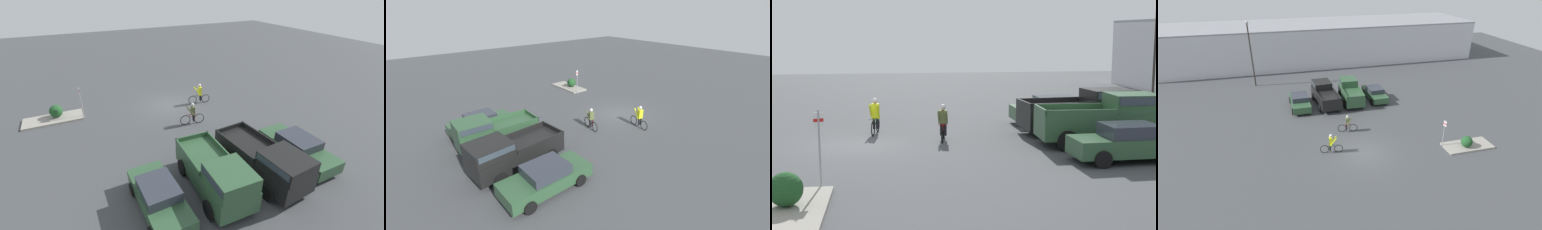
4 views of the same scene
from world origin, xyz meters
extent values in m
plane|color=#424447|center=(0.00, 0.00, 0.00)|extent=(80.00, 80.00, 0.00)
cube|color=#2D5133|center=(-4.02, 10.02, 0.61)|extent=(1.90, 4.65, 0.68)
cube|color=#2D333D|center=(-4.02, 10.02, 1.20)|extent=(1.68, 2.10, 0.49)
cylinder|color=black|center=(-4.96, 11.48, 0.32)|extent=(0.19, 0.64, 0.64)
cylinder|color=black|center=(-3.13, 11.51, 0.32)|extent=(0.19, 0.64, 0.64)
cylinder|color=black|center=(-4.92, 8.53, 0.32)|extent=(0.19, 0.64, 0.64)
cylinder|color=black|center=(-3.09, 8.55, 0.32)|extent=(0.19, 0.64, 0.64)
cube|color=black|center=(-1.22, 10.12, 0.87)|extent=(2.47, 5.47, 1.01)
cube|color=black|center=(-1.35, 11.71, 1.73)|extent=(2.05, 2.28, 0.71)
cube|color=#333D47|center=(-1.35, 11.71, 1.88)|extent=(2.09, 2.11, 0.31)
cube|color=black|center=(-2.11, 8.98, 1.50)|extent=(0.34, 3.19, 0.25)
cube|color=black|center=(-0.16, 9.14, 1.50)|extent=(0.34, 3.19, 0.25)
cube|color=black|center=(-1.01, 7.51, 1.50)|extent=(2.04, 0.25, 0.25)
cylinder|color=black|center=(-2.37, 11.68, 0.40)|extent=(0.28, 0.82, 0.80)
cylinder|color=black|center=(-0.34, 11.85, 0.40)|extent=(0.28, 0.82, 0.80)
cylinder|color=black|center=(-2.11, 8.39, 0.40)|extent=(0.28, 0.82, 0.80)
cylinder|color=black|center=(-0.07, 8.56, 0.40)|extent=(0.28, 0.82, 0.80)
cube|color=#2D5133|center=(1.58, 10.02, 0.91)|extent=(2.12, 5.07, 1.05)
cube|color=#2D5133|center=(1.63, 11.52, 1.82)|extent=(1.86, 2.06, 0.76)
cube|color=#333D47|center=(1.63, 11.52, 1.99)|extent=(1.92, 1.90, 0.34)
cube|color=#2D5133|center=(0.61, 9.05, 1.56)|extent=(0.18, 3.00, 0.25)
cube|color=#2D5133|center=(2.48, 8.99, 1.56)|extent=(0.18, 3.00, 0.25)
cube|color=#2D5133|center=(1.49, 7.56, 1.56)|extent=(1.95, 0.15, 0.25)
cylinder|color=black|center=(0.66, 11.60, 0.43)|extent=(0.25, 0.87, 0.86)
cylinder|color=black|center=(2.61, 11.54, 0.43)|extent=(0.25, 0.87, 0.86)
cylinder|color=black|center=(0.55, 8.50, 0.43)|extent=(0.25, 0.87, 0.86)
cylinder|color=black|center=(2.50, 8.44, 0.43)|extent=(0.25, 0.87, 0.86)
cube|color=#2D5133|center=(4.38, 10.13, 0.60)|extent=(1.84, 4.39, 0.66)
cube|color=#2D333D|center=(4.38, 10.13, 1.17)|extent=(1.60, 2.00, 0.48)
cylinder|color=black|center=(3.48, 11.50, 0.32)|extent=(0.20, 0.64, 0.64)
cylinder|color=black|center=(5.19, 11.55, 0.32)|extent=(0.20, 0.64, 0.64)
cylinder|color=black|center=(3.56, 8.72, 0.32)|extent=(0.20, 0.64, 0.64)
cylinder|color=black|center=(5.27, 8.77, 0.32)|extent=(0.20, 0.64, 0.64)
torus|color=black|center=(0.12, 3.60, 0.35)|extent=(0.75, 0.18, 0.75)
torus|color=black|center=(-0.89, 3.79, 0.35)|extent=(0.75, 0.18, 0.75)
cylinder|color=maroon|center=(-0.39, 3.69, 0.54)|extent=(0.54, 0.13, 0.40)
cylinder|color=maroon|center=(-0.39, 3.69, 0.75)|extent=(0.57, 0.14, 0.04)
cylinder|color=maroon|center=(-0.56, 3.73, 0.54)|extent=(0.04, 0.04, 0.37)
cylinder|color=maroon|center=(0.00, 3.63, 0.78)|extent=(0.10, 0.46, 0.02)
cylinder|color=black|center=(-0.47, 3.80, 0.49)|extent=(0.14, 0.14, 0.56)
cylinder|color=black|center=(-0.50, 3.62, 0.49)|extent=(0.14, 0.14, 0.56)
cube|color=#5B6638|center=(-0.44, 3.70, 1.06)|extent=(0.30, 0.40, 0.58)
cylinder|color=#5B6638|center=(-0.20, 3.83, 1.07)|extent=(0.52, 0.18, 0.63)
cylinder|color=#5B6638|center=(-0.26, 3.50, 1.07)|extent=(0.52, 0.18, 0.63)
sphere|color=tan|center=(-0.41, 3.70, 1.46)|extent=(0.21, 0.21, 0.21)
sphere|color=silver|center=(-0.41, 3.70, 1.51)|extent=(0.23, 0.23, 0.23)
torus|color=black|center=(-1.93, 0.60, 0.34)|extent=(0.72, 0.18, 0.72)
torus|color=black|center=(-3.04, 0.80, 0.34)|extent=(0.72, 0.18, 0.72)
cylinder|color=#2D5133|center=(-2.49, 0.70, 0.51)|extent=(0.58, 0.14, 0.38)
cylinder|color=#2D5133|center=(-2.49, 0.70, 0.71)|extent=(0.62, 0.15, 0.04)
cylinder|color=#2D5133|center=(-2.68, 0.73, 0.51)|extent=(0.04, 0.04, 0.35)
cylinder|color=#2D5133|center=(-2.07, 0.62, 0.74)|extent=(0.10, 0.46, 0.02)
cylinder|color=black|center=(-2.58, 0.81, 0.47)|extent=(0.14, 0.14, 0.54)
cylinder|color=black|center=(-2.61, 0.63, 0.47)|extent=(0.14, 0.14, 0.54)
cube|color=yellow|center=(-2.54, 0.71, 1.08)|extent=(0.30, 0.40, 0.68)
cylinder|color=yellow|center=(-2.29, 0.83, 1.08)|extent=(0.56, 0.19, 0.73)
cylinder|color=yellow|center=(-2.35, 0.50, 1.08)|extent=(0.56, 0.19, 0.73)
sphere|color=tan|center=(-2.51, 0.70, 1.53)|extent=(0.21, 0.21, 0.21)
sphere|color=silver|center=(-2.51, 0.70, 1.58)|extent=(0.24, 0.24, 0.24)
cylinder|color=#9E9EA3|center=(6.60, -0.76, 1.25)|extent=(0.06, 0.06, 2.50)
cube|color=white|center=(6.60, -0.76, 2.17)|extent=(0.10, 0.29, 0.45)
cube|color=red|center=(6.60, -0.76, 2.17)|extent=(0.10, 0.30, 0.10)
cube|color=gray|center=(8.70, -1.27, 0.07)|extent=(4.09, 1.78, 0.15)
sphere|color=#1E4C23|center=(8.42, -1.45, 0.62)|extent=(0.93, 0.93, 0.93)
camera|label=1|loc=(6.73, 18.36, 9.16)|focal=24.00mm
camera|label=2|loc=(-13.05, 15.46, 8.63)|focal=24.00mm
camera|label=3|loc=(22.71, 1.30, 4.77)|focal=50.00mm
camera|label=4|loc=(-6.15, -19.35, 13.57)|focal=28.00mm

